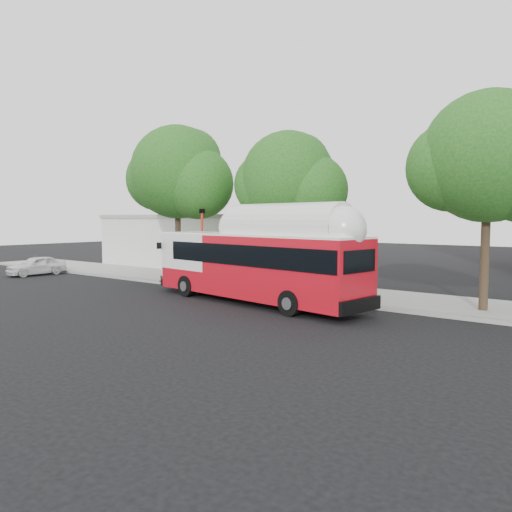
{
  "coord_description": "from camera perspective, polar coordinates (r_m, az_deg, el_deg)",
  "views": [
    {
      "loc": [
        14.12,
        -16.29,
        3.97
      ],
      "look_at": [
        -0.84,
        3.0,
        2.12
      ],
      "focal_mm": 35.0,
      "sensor_mm": 36.0,
      "label": 1
    }
  ],
  "objects": [
    {
      "name": "sidewalk",
      "position": [
        27.09,
        5.97,
        -3.95
      ],
      "size": [
        60.0,
        5.0,
        0.15
      ],
      "primitive_type": "cube",
      "color": "gray",
      "rests_on": "ground"
    },
    {
      "name": "red_curb_segment",
      "position": [
        26.76,
        -2.48,
        -4.02
      ],
      "size": [
        10.0,
        0.32,
        0.16
      ],
      "primitive_type": "cube",
      "color": "maroon",
      "rests_on": "ground"
    },
    {
      "name": "parked_car",
      "position": [
        38.05,
        -23.79,
        -1.0
      ],
      "size": [
        3.99,
        1.71,
        1.34
      ],
      "primitive_type": "imported",
      "rotation": [
        0.0,
        0.0,
        -0.03
      ],
      "color": "silver",
      "rests_on": "ground"
    },
    {
      "name": "curb_strip",
      "position": [
        24.94,
        2.81,
        -4.65
      ],
      "size": [
        60.0,
        0.3,
        0.15
      ],
      "primitive_type": "cube",
      "color": "gray",
      "rests_on": "ground"
    },
    {
      "name": "ground",
      "position": [
        21.92,
        -3.08,
        -6.1
      ],
      "size": [
        120.0,
        120.0,
        0.0
      ],
      "primitive_type": "plane",
      "color": "black",
      "rests_on": "ground"
    },
    {
      "name": "signal_pole",
      "position": [
        29.13,
        -6.16,
        1.06
      ],
      "size": [
        0.13,
        0.43,
        4.51
      ],
      "color": "red",
      "rests_on": "ground"
    },
    {
      "name": "low_commercial_bldg",
      "position": [
        41.37,
        -5.08,
        1.8
      ],
      "size": [
        16.2,
        10.2,
        4.25
      ],
      "color": "silver",
      "rests_on": "ground"
    },
    {
      "name": "street_tree_mid",
      "position": [
        26.83,
        4.48,
        8.47
      ],
      "size": [
        5.75,
        5.0,
        8.62
      ],
      "color": "#2D2116",
      "rests_on": "ground"
    },
    {
      "name": "street_tree_right",
      "position": [
        22.76,
        26.12,
        9.67
      ],
      "size": [
        6.21,
        5.4,
        9.18
      ],
      "color": "#2D2116",
      "rests_on": "ground"
    },
    {
      "name": "transit_bus",
      "position": [
        23.21,
        -0.03,
        -1.18
      ],
      "size": [
        12.75,
        4.22,
        3.71
      ],
      "rotation": [
        0.0,
        0.0,
        -0.15
      ],
      "color": "red",
      "rests_on": "ground"
    },
    {
      "name": "street_tree_left",
      "position": [
        31.58,
        -8.31,
        9.08
      ],
      "size": [
        6.67,
        5.8,
        9.74
      ],
      "color": "#2D2116",
      "rests_on": "ground"
    }
  ]
}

